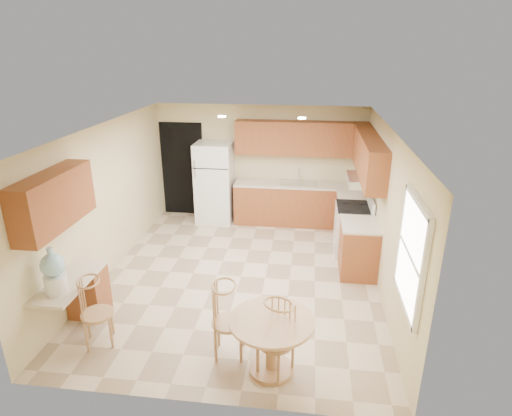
# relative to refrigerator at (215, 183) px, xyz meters

# --- Properties ---
(floor) EXTENTS (5.50, 5.50, 0.00)m
(floor) POSITION_rel_refrigerator_xyz_m (0.95, -2.40, -0.87)
(floor) COLOR beige
(floor) RESTS_ON ground
(ceiling) EXTENTS (4.50, 5.50, 0.02)m
(ceiling) POSITION_rel_refrigerator_xyz_m (0.95, -2.40, 1.63)
(ceiling) COLOR white
(ceiling) RESTS_ON wall_back
(wall_back) EXTENTS (4.50, 0.02, 2.50)m
(wall_back) POSITION_rel_refrigerator_xyz_m (0.95, 0.35, 0.38)
(wall_back) COLOR beige
(wall_back) RESTS_ON floor
(wall_front) EXTENTS (4.50, 0.02, 2.50)m
(wall_front) POSITION_rel_refrigerator_xyz_m (0.95, -5.15, 0.38)
(wall_front) COLOR beige
(wall_front) RESTS_ON floor
(wall_left) EXTENTS (0.02, 5.50, 2.50)m
(wall_left) POSITION_rel_refrigerator_xyz_m (-1.30, -2.40, 0.38)
(wall_left) COLOR beige
(wall_left) RESTS_ON floor
(wall_right) EXTENTS (0.02, 5.50, 2.50)m
(wall_right) POSITION_rel_refrigerator_xyz_m (3.20, -2.40, 0.38)
(wall_right) COLOR beige
(wall_right) RESTS_ON floor
(doorway) EXTENTS (0.90, 0.02, 2.10)m
(doorway) POSITION_rel_refrigerator_xyz_m (-0.80, 0.34, 0.18)
(doorway) COLOR black
(doorway) RESTS_ON floor
(base_cab_back) EXTENTS (2.75, 0.60, 0.87)m
(base_cab_back) POSITION_rel_refrigerator_xyz_m (1.83, 0.05, -0.44)
(base_cab_back) COLOR #974E26
(base_cab_back) RESTS_ON floor
(counter_back) EXTENTS (2.75, 0.63, 0.04)m
(counter_back) POSITION_rel_refrigerator_xyz_m (1.83, 0.05, 0.02)
(counter_back) COLOR beige
(counter_back) RESTS_ON base_cab_back
(base_cab_right_a) EXTENTS (0.60, 0.59, 0.87)m
(base_cab_right_a) POSITION_rel_refrigerator_xyz_m (2.90, -0.54, -0.44)
(base_cab_right_a) COLOR #974E26
(base_cab_right_a) RESTS_ON floor
(counter_right_a) EXTENTS (0.63, 0.59, 0.04)m
(counter_right_a) POSITION_rel_refrigerator_xyz_m (2.90, -0.54, 0.02)
(counter_right_a) COLOR beige
(counter_right_a) RESTS_ON base_cab_right_a
(base_cab_right_b) EXTENTS (0.60, 0.80, 0.87)m
(base_cab_right_b) POSITION_rel_refrigerator_xyz_m (2.90, -2.00, -0.44)
(base_cab_right_b) COLOR #974E26
(base_cab_right_b) RESTS_ON floor
(counter_right_b) EXTENTS (0.63, 0.80, 0.04)m
(counter_right_b) POSITION_rel_refrigerator_xyz_m (2.90, -2.00, 0.02)
(counter_right_b) COLOR beige
(counter_right_b) RESTS_ON base_cab_right_b
(upper_cab_back) EXTENTS (2.75, 0.33, 0.70)m
(upper_cab_back) POSITION_rel_refrigerator_xyz_m (1.83, 0.19, 0.98)
(upper_cab_back) COLOR #974E26
(upper_cab_back) RESTS_ON wall_back
(upper_cab_right) EXTENTS (0.33, 2.42, 0.70)m
(upper_cab_right) POSITION_rel_refrigerator_xyz_m (3.04, -1.19, 0.98)
(upper_cab_right) COLOR #974E26
(upper_cab_right) RESTS_ON wall_right
(upper_cab_left) EXTENTS (0.33, 1.40, 0.70)m
(upper_cab_left) POSITION_rel_refrigerator_xyz_m (-1.13, -4.00, 0.98)
(upper_cab_left) COLOR #974E26
(upper_cab_left) RESTS_ON wall_left
(sink) EXTENTS (0.78, 0.44, 0.01)m
(sink) POSITION_rel_refrigerator_xyz_m (1.80, 0.05, 0.04)
(sink) COLOR silver
(sink) RESTS_ON counter_back
(range_hood) EXTENTS (0.50, 0.76, 0.14)m
(range_hood) POSITION_rel_refrigerator_xyz_m (2.95, -1.22, 0.55)
(range_hood) COLOR silver
(range_hood) RESTS_ON upper_cab_right
(desk_pedestal) EXTENTS (0.48, 0.42, 0.72)m
(desk_pedestal) POSITION_rel_refrigerator_xyz_m (-1.05, -3.72, -0.51)
(desk_pedestal) COLOR #974E26
(desk_pedestal) RESTS_ON floor
(desk_top) EXTENTS (0.50, 1.20, 0.04)m
(desk_top) POSITION_rel_refrigerator_xyz_m (-1.05, -4.10, -0.12)
(desk_top) COLOR beige
(desk_top) RESTS_ON desk_pedestal
(window) EXTENTS (0.06, 1.12, 1.30)m
(window) POSITION_rel_refrigerator_xyz_m (3.18, -4.25, 0.63)
(window) COLOR white
(window) RESTS_ON wall_right
(can_light_a) EXTENTS (0.14, 0.14, 0.02)m
(can_light_a) POSITION_rel_refrigerator_xyz_m (0.45, -1.20, 1.61)
(can_light_a) COLOR white
(can_light_a) RESTS_ON ceiling
(can_light_b) EXTENTS (0.14, 0.14, 0.02)m
(can_light_b) POSITION_rel_refrigerator_xyz_m (1.85, -1.20, 1.61)
(can_light_b) COLOR white
(can_light_b) RESTS_ON ceiling
(refrigerator) EXTENTS (0.77, 0.75, 1.75)m
(refrigerator) POSITION_rel_refrigerator_xyz_m (0.00, 0.00, 0.00)
(refrigerator) COLOR white
(refrigerator) RESTS_ON floor
(stove) EXTENTS (0.65, 0.76, 1.09)m
(stove) POSITION_rel_refrigerator_xyz_m (2.88, -1.22, -0.40)
(stove) COLOR white
(stove) RESTS_ON floor
(dining_table) EXTENTS (0.99, 0.99, 0.73)m
(dining_table) POSITION_rel_refrigerator_xyz_m (1.66, -4.57, -0.40)
(dining_table) COLOR tan
(dining_table) RESTS_ON floor
(chair_table_a) EXTENTS (0.43, 0.56, 0.98)m
(chair_table_a) POSITION_rel_refrigerator_xyz_m (1.11, -4.41, -0.27)
(chair_table_a) COLOR tan
(chair_table_a) RESTS_ON floor
(chair_table_b) EXTENTS (0.41, 0.48, 0.94)m
(chair_table_b) POSITION_rel_refrigerator_xyz_m (1.71, -4.69, -0.30)
(chair_table_b) COLOR tan
(chair_table_b) RESTS_ON floor
(chair_desk) EXTENTS (0.41, 0.53, 0.93)m
(chair_desk) POSITION_rel_refrigerator_xyz_m (-0.60, -4.41, -0.31)
(chair_desk) COLOR tan
(chair_desk) RESTS_ON floor
(water_crock) EXTENTS (0.29, 0.29, 0.61)m
(water_crock) POSITION_rel_refrigerator_xyz_m (-1.05, -4.38, 0.17)
(water_crock) COLOR white
(water_crock) RESTS_ON desk_top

